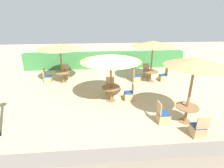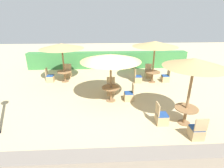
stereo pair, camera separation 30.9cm
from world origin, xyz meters
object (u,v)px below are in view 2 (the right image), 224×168
Objects in this scene: patio_chair_back_left_west at (50,78)px; patio_chair_back_right_west at (138,79)px; patio_chair_front_right_west at (161,118)px; patio_chair_center_east at (129,96)px; patio_chair_back_left_north at (68,74)px; parasol_front_right at (195,63)px; round_table_front_right at (186,112)px; round_table_center at (111,91)px; patio_chair_back_right_north at (149,74)px; round_table_back_left at (65,74)px; parasol_back_left at (62,46)px; patio_chair_front_right_south at (196,132)px; patio_chair_center_north at (111,89)px; round_table_back_right at (152,74)px; parasol_back_right at (155,44)px; parasol_center at (111,58)px; patio_chair_back_right_east at (165,78)px.

patio_chair_back_left_west is 1.00× the size of patio_chair_back_right_west.
patio_chair_front_right_west and patio_chair_center_east have the same top height.
patio_chair_back_left_west and patio_chair_back_left_north have the same top height.
parasol_front_right is at bearing 133.83° from patio_chair_back_left_north.
parasol_front_right is 2.99× the size of round_table_front_right.
patio_chair_back_right_north reaches higher than round_table_center.
round_table_back_left is 1.00× the size of patio_chair_back_right_north.
patio_chair_front_right_west is (4.83, -6.01, 0.00)m from patio_chair_back_left_north.
parasol_front_right is (5.84, -5.16, 0.20)m from parasol_back_left.
patio_chair_back_left_west is 1.00× the size of patio_chair_back_right_north.
patio_chair_back_left_west reaches higher than round_table_center.
patio_chair_back_right_north is at bearing 90.53° from patio_chair_front_right_south.
parasol_front_right reaches higher than patio_chair_center_east.
patio_chair_front_right_west and patio_chair_center_north have the same top height.
round_table_back_right is at bearing 90.82° from patio_chair_front_right_south.
parasol_back_right is at bearing 86.52° from patio_chair_back_left_west.
parasol_back_right reaches higher than patio_chair_front_right_south.
patio_chair_back_right_west is (1.89, 2.54, -2.00)m from parasol_center.
round_table_front_right is 4.84m from patio_chair_back_right_east.
patio_chair_back_left_west is at bearing 142.72° from round_table_center.
parasol_center is (-2.93, 3.13, 2.00)m from patio_chair_front_right_south.
parasol_back_left is 2.96× the size of patio_chair_back_right_north.
patio_chair_center_north is at bearing -149.03° from round_table_back_right.
patio_chair_front_right_south is 5.77m from patio_chair_back_right_west.
round_table_back_left is 1.00× the size of patio_chair_back_left_north.
patio_chair_back_left_north is at bearing 126.74° from round_table_center.
round_table_back_right is at bearing 91.09° from patio_chair_back_right_east.
parasol_back_right is at bearing 91.09° from patio_chair_back_right_east.
patio_chair_back_right_west is at bearing -5.00° from round_table_back_left.
parasol_back_right reaches higher than round_table_front_right.
patio_chair_front_right_south is at bearing 129.76° from patio_chair_back_left_north.
patio_chair_center_north is (-1.91, 3.04, 0.00)m from patio_chair_front_right_west.
patio_chair_center_east is at bearing -126.61° from parasol_back_right.
patio_chair_back_right_west is (-0.07, 4.71, 0.00)m from patio_chair_front_right_west.
round_table_front_right is (5.84, -5.16, 0.01)m from round_table_back_left.
patio_chair_front_right_west reaches higher than round_table_back_left.
round_table_front_right is (0.00, 0.00, -2.02)m from parasol_front_right.
parasol_back_left is 2.96× the size of patio_chair_front_right_south.
round_table_front_right is at bearing 133.12° from patio_chair_center_north.
patio_chair_front_right_south is 0.96× the size of round_table_back_right.
parasol_center reaches higher than patio_chair_back_left_west.
patio_chair_back_right_north is at bearing -136.63° from patio_chair_center_north.
patio_chair_center_north is 0.96× the size of round_table_back_right.
round_table_center is (-1.96, 2.17, 0.30)m from patio_chair_front_right_west.
parasol_back_left is at bearing -35.11° from patio_chair_center_north.
round_table_front_right is 0.94× the size of round_table_back_right.
patio_chair_back_right_north and patio_chair_back_right_west have the same top height.
parasol_front_right reaches higher than patio_chair_front_right_west.
parasol_back_left is at bearing 133.84° from patio_chair_front_right_south.
parasol_center reaches higher than patio_chair_front_right_south.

